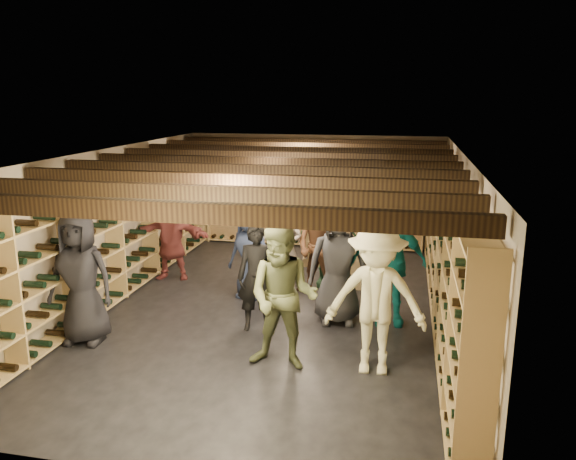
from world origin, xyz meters
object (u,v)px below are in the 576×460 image
at_px(crate_stack_right, 348,268).
at_px(person_3, 376,299).
at_px(person_7, 287,248).
at_px(person_5, 171,236).
at_px(person_0, 81,278).
at_px(person_8, 319,247).
at_px(person_12, 338,263).
at_px(person_9, 281,240).
at_px(crate_loose, 381,257).
at_px(person_4, 389,263).
at_px(person_1, 257,278).
at_px(person_10, 328,238).
at_px(person_2, 283,297).
at_px(crate_stack_left, 317,248).
at_px(person_6, 250,253).

bearing_deg(crate_stack_right, person_3, -78.15).
xyz_separation_m(person_3, person_7, (-1.59, 2.47, -0.14)).
bearing_deg(person_5, person_0, -98.13).
relative_size(person_8, person_12, 0.93).
bearing_deg(person_9, crate_stack_right, 9.38).
distance_m(crate_loose, person_4, 3.22).
bearing_deg(person_3, crate_stack_right, 100.64).
xyz_separation_m(crate_stack_right, person_1, (-1.05, -2.07, 0.43)).
bearing_deg(person_5, person_10, -2.69).
height_order(crate_stack_right, person_2, person_2).
bearing_deg(person_2, person_10, 91.33).
bearing_deg(person_4, person_9, 131.37).
height_order(person_2, person_3, person_3).
bearing_deg(person_0, person_7, 41.98).
distance_m(crate_stack_left, person_9, 1.30).
height_order(crate_stack_right, person_10, person_10).
bearing_deg(person_4, crate_stack_left, 107.94).
distance_m(person_2, person_10, 3.09).
height_order(person_9, person_10, person_10).
xyz_separation_m(crate_loose, person_6, (-2.00, -2.46, 0.66)).
relative_size(person_1, person_4, 0.84).
bearing_deg(crate_stack_left, person_6, -112.02).
bearing_deg(person_10, person_4, -53.29).
xyz_separation_m(person_10, person_12, (0.36, -1.57, 0.04)).
bearing_deg(person_12, person_4, -1.23).
bearing_deg(crate_stack_left, crate_loose, 22.60).
relative_size(person_0, person_7, 1.16).
xyz_separation_m(person_3, person_10, (-0.97, 2.99, -0.06)).
distance_m(person_6, person_7, 0.62).
xyz_separation_m(person_0, person_9, (2.05, 2.93, -0.12)).
xyz_separation_m(crate_loose, person_12, (-0.48, -3.21, 0.81)).
height_order(person_4, person_8, person_4).
height_order(person_5, person_9, person_5).
bearing_deg(person_9, crate_stack_left, 77.30).
relative_size(crate_loose, person_1, 0.33).
bearing_deg(person_9, crate_loose, 53.93).
bearing_deg(person_8, crate_stack_left, 120.00).
bearing_deg(person_4, crate_stack_right, 105.40).
height_order(person_0, person_1, person_0).
bearing_deg(person_0, person_9, 49.99).
bearing_deg(person_2, person_5, 136.26).
bearing_deg(person_5, crate_loose, 20.10).
distance_m(crate_stack_right, person_2, 3.17).
bearing_deg(crate_stack_right, person_10, 180.00).
xyz_separation_m(person_9, person_10, (0.82, 0.00, 0.08)).
bearing_deg(person_9, person_3, -49.58).
distance_m(crate_stack_right, person_0, 4.39).
relative_size(person_0, person_3, 0.97).
relative_size(person_9, person_10, 0.91).
xyz_separation_m(person_3, person_6, (-2.13, 2.16, -0.17)).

